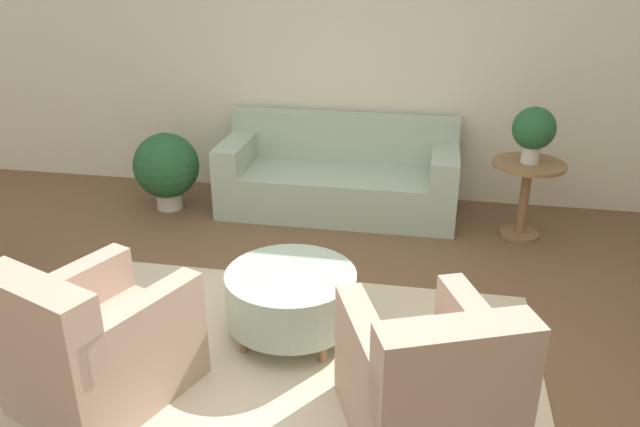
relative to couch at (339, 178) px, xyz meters
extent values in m
plane|color=brown|center=(0.01, -2.40, -0.31)|extent=(16.00, 16.00, 0.00)
cube|color=beige|center=(0.01, 0.49, 1.09)|extent=(9.65, 0.12, 2.80)
cube|color=beige|center=(0.01, -2.40, -0.30)|extent=(3.09, 2.04, 0.01)
cube|color=#9EB29E|center=(0.00, -0.06, -0.11)|extent=(2.15, 0.86, 0.40)
cube|color=#9EB29E|center=(0.00, 0.27, 0.32)|extent=(2.15, 0.20, 0.45)
cube|color=#9EB29E|center=(-0.95, -0.08, 0.22)|extent=(0.24, 0.82, 0.25)
cube|color=#9EB29E|center=(0.95, -0.08, 0.22)|extent=(0.24, 0.82, 0.25)
cube|color=olive|center=(0.00, -0.46, -0.28)|extent=(1.93, 0.05, 0.06)
cube|color=tan|center=(-0.84, -2.84, -0.10)|extent=(0.98, 1.07, 0.41)
cube|color=tan|center=(-0.97, -3.15, 0.33)|extent=(0.73, 0.45, 0.45)
cube|color=tan|center=(-0.57, -2.93, 0.23)|extent=(0.44, 0.82, 0.25)
cube|color=tan|center=(-1.10, -2.72, 0.23)|extent=(0.44, 0.82, 0.25)
cube|color=olive|center=(-0.69, -2.47, -0.27)|extent=(0.61, 0.28, 0.06)
cube|color=tan|center=(0.87, -2.84, -0.10)|extent=(0.98, 1.07, 0.41)
cube|color=tan|center=(0.99, -3.15, 0.33)|extent=(0.73, 0.45, 0.45)
cube|color=tan|center=(1.13, -2.72, 0.23)|extent=(0.44, 0.82, 0.25)
cube|color=tan|center=(0.60, -2.93, 0.23)|extent=(0.44, 0.82, 0.25)
cube|color=olive|center=(0.72, -2.47, -0.27)|extent=(0.61, 0.28, 0.06)
cylinder|color=#9EB29E|center=(0.03, -2.10, -0.02)|extent=(0.82, 0.82, 0.32)
cylinder|color=olive|center=(-0.22, -2.35, -0.24)|extent=(0.05, 0.05, 0.12)
cylinder|color=olive|center=(0.27, -2.35, -0.24)|extent=(0.05, 0.05, 0.12)
cylinder|color=olive|center=(-0.22, -1.86, -0.24)|extent=(0.05, 0.05, 0.12)
cylinder|color=olive|center=(0.27, -1.86, -0.24)|extent=(0.05, 0.05, 0.12)
cylinder|color=olive|center=(1.63, -0.30, 0.34)|extent=(0.60, 0.60, 0.03)
cylinder|color=olive|center=(1.63, -0.30, 0.01)|extent=(0.08, 0.08, 0.63)
cylinder|color=olive|center=(1.63, -0.30, -0.29)|extent=(0.33, 0.33, 0.03)
cylinder|color=beige|center=(1.63, -0.30, 0.42)|extent=(0.15, 0.15, 0.14)
sphere|color=#23562D|center=(1.63, -0.30, 0.64)|extent=(0.35, 0.35, 0.35)
cylinder|color=beige|center=(-1.58, -0.27, -0.23)|extent=(0.24, 0.24, 0.17)
sphere|color=#23562D|center=(-1.58, -0.27, 0.11)|extent=(0.61, 0.61, 0.61)
camera|label=1|loc=(0.82, -5.39, 2.01)|focal=35.00mm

